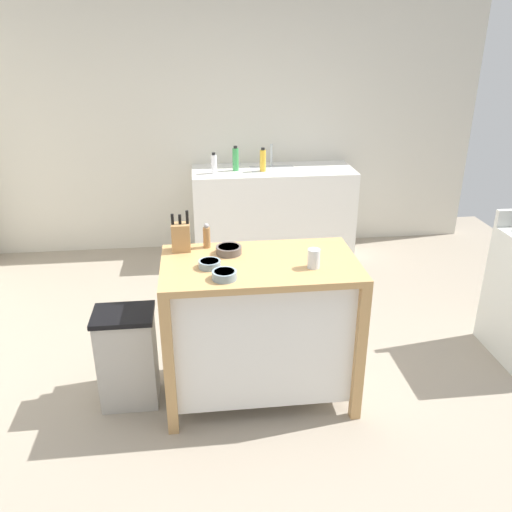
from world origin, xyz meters
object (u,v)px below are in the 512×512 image
at_px(bowl_stoneware_deep, 229,250).
at_px(trash_bin, 128,357).
at_px(kitchen_island, 260,323).
at_px(pepper_grinder, 207,236).
at_px(knife_block, 181,236).
at_px(drinking_cup, 314,258).
at_px(bottle_dish_soap, 236,159).
at_px(bottle_hand_soap, 214,164).
at_px(bottle_spray_cleaner, 263,160).
at_px(bowl_ceramic_wide, 210,264).
at_px(sink_faucet, 271,155).
at_px(bowl_ceramic_small, 224,275).

bearing_deg(bowl_stoneware_deep, trash_bin, -169.45).
bearing_deg(kitchen_island, pepper_grinder, 139.26).
distance_m(knife_block, trash_bin, 0.81).
xyz_separation_m(drinking_cup, bottle_dish_soap, (-0.25, 2.39, 0.02)).
bearing_deg(pepper_grinder, bottle_hand_soap, 86.21).
relative_size(bottle_dish_soap, bottle_spray_cleaner, 1.05).
distance_m(pepper_grinder, trash_bin, 0.89).
distance_m(knife_block, bowl_ceramic_wide, 0.32).
height_order(bottle_dish_soap, bottle_hand_soap, bottle_dish_soap).
relative_size(kitchen_island, knife_block, 4.56).
relative_size(bottle_hand_soap, bottle_spray_cleaner, 0.87).
height_order(kitchen_island, bottle_dish_soap, bottle_dish_soap).
height_order(pepper_grinder, trash_bin, pepper_grinder).
bearing_deg(bottle_hand_soap, sink_faucet, 21.23).
bearing_deg(sink_faucet, drinking_cup, -92.81).
relative_size(trash_bin, bottle_dish_soap, 2.61).
bearing_deg(sink_faucet, kitchen_island, -99.71).
height_order(knife_block, bowl_stoneware_deep, knife_block).
bearing_deg(trash_bin, pepper_grinder, 24.53).
height_order(kitchen_island, bowl_ceramic_small, bowl_ceramic_small).
bearing_deg(knife_block, drinking_cup, -24.62).
relative_size(knife_block, drinking_cup, 2.27).
bearing_deg(knife_block, bowl_stoneware_deep, -17.07).
xyz_separation_m(bowl_ceramic_small, bottle_spray_cleaner, (0.52, 2.42, 0.05)).
distance_m(bowl_ceramic_small, pepper_grinder, 0.47).
distance_m(knife_block, bottle_hand_soap, 1.99).
bearing_deg(bottle_dish_soap, drinking_cup, -84.12).
bearing_deg(trash_bin, drinking_cup, -6.94).
bearing_deg(kitchen_island, trash_bin, 178.51).
xyz_separation_m(bowl_ceramic_small, bottle_hand_soap, (0.05, 2.40, 0.03)).
bearing_deg(bottle_dish_soap, trash_bin, -110.83).
distance_m(bowl_stoneware_deep, bottle_dish_soap, 2.14).
bearing_deg(pepper_grinder, drinking_cup, -32.16).
relative_size(bowl_ceramic_wide, pepper_grinder, 0.80).
height_order(sink_faucet, bottle_dish_soap, bottle_dish_soap).
xyz_separation_m(bottle_dish_soap, bottle_hand_soap, (-0.21, -0.08, -0.02)).
distance_m(knife_block, bowl_stoneware_deep, 0.30).
bearing_deg(bowl_ceramic_wide, pepper_grinder, 91.05).
distance_m(knife_block, bottle_spray_cleaner, 2.13).
distance_m(knife_block, pepper_grinder, 0.16).
bearing_deg(sink_faucet, knife_block, -111.57).
distance_m(drinking_cup, bottle_dish_soap, 2.40).
bearing_deg(drinking_cup, bottle_dish_soap, 95.88).
bearing_deg(kitchen_island, bottle_dish_soap, 88.89).
height_order(bowl_stoneware_deep, sink_faucet, sink_faucet).
height_order(bowl_ceramic_wide, bowl_stoneware_deep, bowl_stoneware_deep).
xyz_separation_m(knife_block, pepper_grinder, (0.16, 0.03, -0.02)).
distance_m(knife_block, drinking_cup, 0.82).
relative_size(pepper_grinder, sink_faucet, 0.71).
relative_size(knife_block, bottle_spray_cleaner, 1.10).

